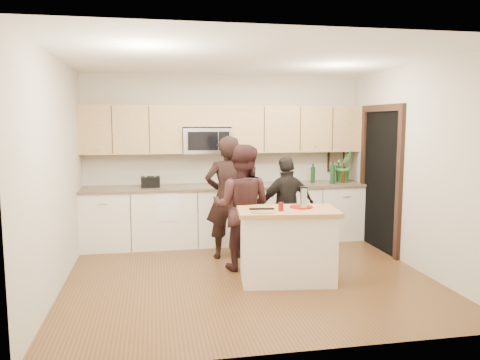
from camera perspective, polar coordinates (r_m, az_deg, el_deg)
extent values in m
plane|color=brown|center=(6.06, 0.97, -11.64)|extent=(4.50, 4.50, 0.00)
cube|color=#BAB19F|center=(7.73, -1.96, 2.69)|extent=(4.50, 0.02, 2.70)
cube|color=#BAB19F|center=(3.84, 6.96, -1.93)|extent=(4.50, 0.02, 2.70)
cube|color=#BAB19F|center=(5.76, -21.51, 0.65)|extent=(0.02, 4.00, 2.70)
cube|color=#BAB19F|center=(6.59, 20.54, 1.46)|extent=(0.02, 4.00, 2.70)
cube|color=white|center=(5.78, 1.03, 14.58)|extent=(4.50, 4.00, 0.02)
cube|color=white|center=(7.55, -1.58, -4.31)|extent=(4.50, 0.62, 0.90)
cube|color=#74604D|center=(7.46, -1.58, -0.79)|extent=(4.50, 0.66, 0.04)
cube|color=tan|center=(7.46, -13.11, 6.00)|extent=(1.55, 0.33, 0.75)
cube|color=tan|center=(7.81, 6.75, 6.18)|extent=(2.17, 0.33, 0.75)
cube|color=tan|center=(7.50, -4.15, 7.78)|extent=(0.78, 0.33, 0.33)
cube|color=silver|center=(7.47, -4.10, 4.83)|extent=(0.76, 0.40, 0.40)
cube|color=black|center=(7.26, -4.55, 4.76)|extent=(0.47, 0.01, 0.29)
cube|color=black|center=(7.30, -1.96, 4.79)|extent=(0.17, 0.01, 0.29)
cube|color=black|center=(7.40, 16.79, -0.15)|extent=(0.02, 1.05, 2.10)
cube|color=black|center=(6.89, 18.83, -0.75)|extent=(0.06, 0.10, 2.10)
cube|color=black|center=(7.90, 14.77, 0.37)|extent=(0.06, 0.10, 2.10)
cube|color=black|center=(7.34, 16.97, 8.40)|extent=(0.06, 1.25, 0.10)
cube|color=black|center=(8.24, 11.61, 2.34)|extent=(0.30, 0.03, 0.38)
cube|color=tan|center=(8.22, 11.65, 2.33)|extent=(0.24, 0.00, 0.32)
cube|color=white|center=(7.11, -8.78, -3.07)|extent=(0.34, 0.01, 0.48)
cube|color=white|center=(7.36, -8.89, -0.86)|extent=(0.34, 0.60, 0.01)
cube|color=white|center=(5.80, 5.76, -8.16)|extent=(1.17, 0.77, 0.85)
cube|color=#AE7B48|center=(5.69, 5.82, -3.79)|extent=(1.28, 0.84, 0.05)
cylinder|color=#9A0E0E|center=(5.80, 7.49, -3.27)|extent=(0.28, 0.28, 0.02)
cube|color=silver|center=(5.70, 7.76, -2.17)|extent=(0.07, 0.05, 0.24)
cube|color=black|center=(5.68, 7.78, -0.91)|extent=(0.09, 0.06, 0.02)
cylinder|color=#68100B|center=(5.55, 5.00, -3.25)|extent=(0.06, 0.06, 0.10)
cube|color=#AE7B48|center=(5.46, 2.70, -3.88)|extent=(0.26, 0.22, 0.02)
cube|color=black|center=(5.54, 2.66, -3.53)|extent=(0.30, 0.06, 0.02)
cube|color=silver|center=(5.41, 2.37, -3.87)|extent=(0.21, 0.05, 0.01)
cube|color=black|center=(7.35, -10.85, -0.22)|extent=(0.29, 0.19, 0.17)
cube|color=silver|center=(7.34, -11.41, 0.43)|extent=(0.03, 0.14, 0.00)
cube|color=silver|center=(7.34, -10.32, 0.45)|extent=(0.03, 0.14, 0.00)
cylinder|color=black|center=(7.85, 8.88, 0.84)|extent=(0.07, 0.07, 0.32)
cylinder|color=#A3A280|center=(7.95, 11.33, 0.96)|extent=(0.07, 0.07, 0.34)
cylinder|color=black|center=(8.05, 11.89, 0.97)|extent=(0.08, 0.08, 0.33)
cylinder|color=#321409|center=(7.93, 12.46, 0.85)|extent=(0.06, 0.06, 0.33)
cylinder|color=#A3A280|center=(8.11, 11.97, 1.14)|extent=(0.08, 0.08, 0.37)
cylinder|color=black|center=(7.75, 11.22, 0.88)|extent=(0.08, 0.08, 0.37)
imported|color=#31752F|center=(8.02, 12.59, 1.69)|extent=(0.38, 0.38, 0.54)
imported|color=black|center=(6.66, -1.58, -2.15)|extent=(0.66, 0.45, 1.75)
imported|color=black|center=(6.16, 0.23, -3.35)|extent=(0.98, 0.89, 1.66)
imported|color=black|center=(6.71, 5.74, -3.35)|extent=(0.91, 0.49, 1.46)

